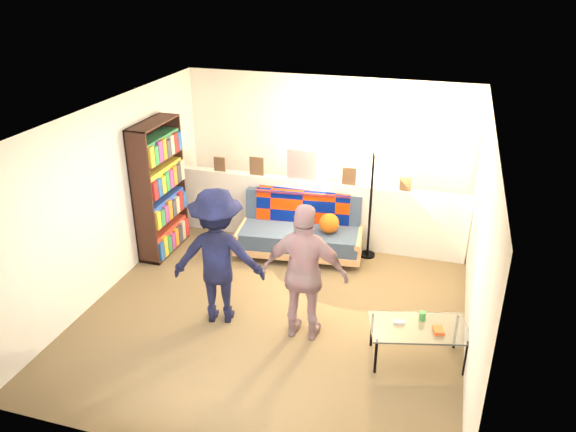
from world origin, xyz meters
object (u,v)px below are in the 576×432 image
object	(u,v)px
bookshelf	(160,193)
person_right	(305,274)
coffee_table	(419,329)
floor_lamp	(374,180)
futon_sofa	(301,230)
person_left	(218,257)

from	to	relation	value
bookshelf	person_right	xyz separation A→B (m)	(2.55, -1.44, -0.09)
coffee_table	person_right	world-z (taller)	person_right
bookshelf	coffee_table	size ratio (longest dim) A/B	1.72
floor_lamp	person_right	world-z (taller)	floor_lamp
coffee_table	floor_lamp	world-z (taller)	floor_lamp
floor_lamp	person_right	bearing A→B (deg)	-100.88
futon_sofa	person_right	bearing A→B (deg)	-73.58
person_left	bookshelf	bearing A→B (deg)	-56.13
floor_lamp	coffee_table	bearing A→B (deg)	-68.39
floor_lamp	person_left	distance (m)	2.56
bookshelf	person_left	world-z (taller)	bookshelf
futon_sofa	person_left	size ratio (longest dim) A/B	1.13
futon_sofa	floor_lamp	xyz separation A→B (m)	(0.97, 0.20, 0.82)
futon_sofa	person_right	world-z (taller)	person_right
person_left	person_right	world-z (taller)	person_left
person_right	bookshelf	bearing A→B (deg)	-30.03
futon_sofa	bookshelf	size ratio (longest dim) A/B	0.97
person_left	person_right	xyz separation A→B (m)	(1.06, -0.05, -0.02)
floor_lamp	person_right	size ratio (longest dim) A/B	1.02
coffee_table	floor_lamp	distance (m)	2.49
bookshelf	coffee_table	xyz separation A→B (m)	(3.83, -1.52, -0.51)
futon_sofa	bookshelf	xyz separation A→B (m)	(-1.99, -0.48, 0.55)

